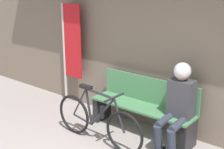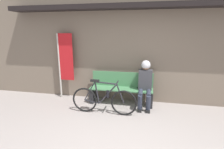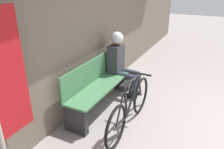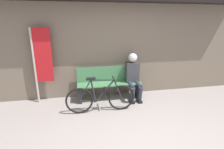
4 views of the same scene
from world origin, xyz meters
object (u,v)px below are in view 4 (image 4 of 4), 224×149
Objects in this scene: park_bench_near at (109,84)px; banner_pole at (40,59)px; person_seated at (133,73)px; bicycle at (101,98)px.

banner_pole is (-1.66, 0.10, 0.72)m from park_bench_near.
park_bench_near is at bearing 170.36° from person_seated.
park_bench_near is 1.81m from banner_pole.
park_bench_near is 0.69m from person_seated.
person_seated is (0.62, -0.11, 0.30)m from park_bench_near.
banner_pole is (-2.28, 0.20, 0.43)m from person_seated.
banner_pole is at bearing 149.55° from bicycle.
bicycle is at bearing -30.45° from banner_pole.
person_seated is at bearing 32.37° from bicycle.
banner_pole reaches higher than person_seated.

